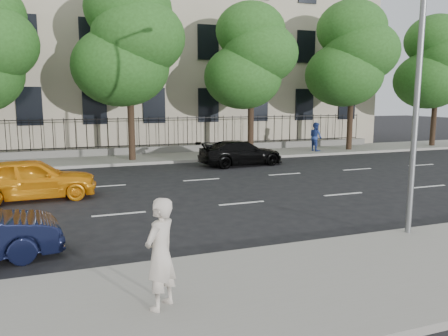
# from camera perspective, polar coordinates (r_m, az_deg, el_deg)

# --- Properties ---
(ground) EXTENTS (120.00, 120.00, 0.00)m
(ground) POSITION_cam_1_polar(r_m,az_deg,el_deg) (12.37, 6.78, -7.18)
(ground) COLOR black
(ground) RESTS_ON ground
(near_sidewalk) EXTENTS (60.00, 4.00, 0.15)m
(near_sidewalk) POSITION_cam_1_polar(r_m,az_deg,el_deg) (9.17, 18.47, -13.04)
(near_sidewalk) COLOR gray
(near_sidewalk) RESTS_ON ground
(far_sidewalk) EXTENTS (60.00, 4.00, 0.15)m
(far_sidewalk) POSITION_cam_1_polar(r_m,az_deg,el_deg) (25.38, -7.66, 1.38)
(far_sidewalk) COLOR gray
(far_sidewalk) RESTS_ON ground
(lane_markings) EXTENTS (49.60, 4.62, 0.01)m
(lane_markings) POSITION_cam_1_polar(r_m,az_deg,el_deg) (16.61, -0.66, -2.88)
(lane_markings) COLOR silver
(lane_markings) RESTS_ON ground
(masonry_building) EXTENTS (34.60, 12.11, 18.50)m
(masonry_building) POSITION_cam_1_polar(r_m,az_deg,el_deg) (34.40, -11.43, 18.25)
(masonry_building) COLOR beige
(masonry_building) RESTS_ON ground
(iron_fence) EXTENTS (30.00, 0.50, 2.20)m
(iron_fence) POSITION_cam_1_polar(r_m,az_deg,el_deg) (26.97, -8.48, 3.04)
(iron_fence) COLOR slate
(iron_fence) RESTS_ON far_sidewalk
(street_light) EXTENTS (0.25, 3.32, 8.05)m
(street_light) POSITION_cam_1_polar(r_m,az_deg,el_deg) (11.96, 22.59, 16.56)
(street_light) COLOR slate
(street_light) RESTS_ON near_sidewalk
(tree_c) EXTENTS (5.89, 5.50, 9.80)m
(tree_c) POSITION_cam_1_polar(r_m,az_deg,el_deg) (24.36, -12.34, 15.88)
(tree_c) COLOR #382619
(tree_c) RESTS_ON far_sidewalk
(tree_d) EXTENTS (5.34, 4.94, 8.84)m
(tree_d) POSITION_cam_1_polar(r_m,az_deg,el_deg) (26.22, 3.53, 14.31)
(tree_d) COLOR #382619
(tree_d) RESTS_ON far_sidewalk
(tree_e) EXTENTS (5.71, 5.31, 9.46)m
(tree_e) POSITION_cam_1_polar(r_m,az_deg,el_deg) (29.75, 16.37, 14.04)
(tree_e) COLOR #382619
(tree_e) RESTS_ON far_sidewalk
(tree_f) EXTENTS (5.52, 5.12, 9.01)m
(tree_f) POSITION_cam_1_polar(r_m,az_deg,el_deg) (34.31, 26.01, 12.27)
(tree_f) COLOR #382619
(tree_f) RESTS_ON far_sidewalk
(yellow_taxi) EXTENTS (4.31, 1.86, 1.45)m
(yellow_taxi) POSITION_cam_1_polar(r_m,az_deg,el_deg) (16.33, -23.85, -1.30)
(yellow_taxi) COLOR orange
(yellow_taxi) RESTS_ON ground
(black_sedan) EXTENTS (4.60, 2.16, 1.30)m
(black_sedan) POSITION_cam_1_polar(r_m,az_deg,el_deg) (22.62, 2.22, 1.98)
(black_sedan) COLOR black
(black_sedan) RESTS_ON ground
(woman_near) EXTENTS (0.77, 0.76, 1.80)m
(woman_near) POSITION_cam_1_polar(r_m,az_deg,el_deg) (7.04, -8.32, -11.01)
(woman_near) COLOR beige
(woman_near) RESTS_ON near_sidewalk
(pedestrian_far) EXTENTS (0.76, 0.94, 1.80)m
(pedestrian_far) POSITION_cam_1_polar(r_m,az_deg,el_deg) (28.17, 11.88, 4.02)
(pedestrian_far) COLOR navy
(pedestrian_far) RESTS_ON far_sidewalk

